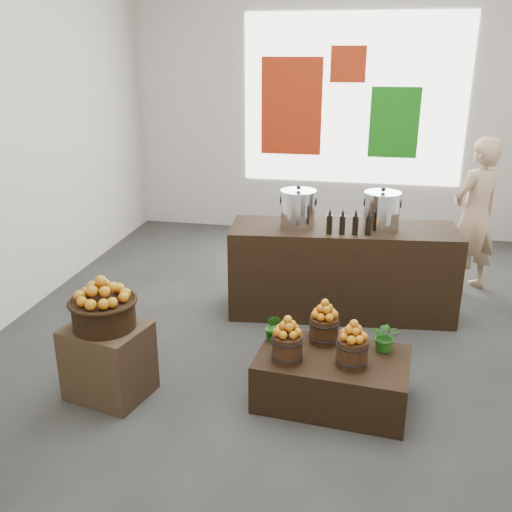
% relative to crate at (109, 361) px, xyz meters
% --- Properties ---
extents(ground, '(7.00, 7.00, 0.00)m').
position_rel_crate_xyz_m(ground, '(1.40, 1.38, -0.31)').
color(ground, '#353533').
rests_on(ground, ground).
extents(back_wall, '(6.00, 0.04, 4.00)m').
position_rel_crate_xyz_m(back_wall, '(1.40, 4.88, 1.69)').
color(back_wall, '#B5B1A7').
rests_on(back_wall, ground).
extents(back_opening, '(3.20, 0.02, 2.40)m').
position_rel_crate_xyz_m(back_opening, '(1.70, 4.86, 1.69)').
color(back_opening, white).
rests_on(back_opening, back_wall).
extents(deco_red_left, '(0.90, 0.04, 1.40)m').
position_rel_crate_xyz_m(deco_red_left, '(0.80, 4.85, 1.59)').
color(deco_red_left, '#9E250C').
rests_on(deco_red_left, back_wall).
extents(deco_green_right, '(0.70, 0.04, 1.00)m').
position_rel_crate_xyz_m(deco_green_right, '(2.30, 4.85, 1.39)').
color(deco_green_right, '#136910').
rests_on(deco_green_right, back_wall).
extents(deco_red_upper, '(0.50, 0.04, 0.50)m').
position_rel_crate_xyz_m(deco_red_upper, '(1.60, 4.85, 2.19)').
color(deco_red_upper, '#9E250C').
rests_on(deco_red_upper, back_wall).
extents(crate, '(0.72, 0.64, 0.62)m').
position_rel_crate_xyz_m(crate, '(0.00, 0.00, 0.00)').
color(crate, '#4F3D24').
rests_on(crate, ground).
extents(wicker_basket, '(0.49, 0.49, 0.22)m').
position_rel_crate_xyz_m(wicker_basket, '(0.00, 0.00, 0.42)').
color(wicker_basket, black).
rests_on(wicker_basket, crate).
extents(apples_in_basket, '(0.39, 0.39, 0.21)m').
position_rel_crate_xyz_m(apples_in_basket, '(0.00, 0.00, 0.64)').
color(apples_in_basket, '#AC1505').
rests_on(apples_in_basket, wicker_basket).
extents(display_table, '(1.25, 0.84, 0.41)m').
position_rel_crate_xyz_m(display_table, '(1.80, 0.25, -0.10)').
color(display_table, black).
rests_on(display_table, ground).
extents(apple_bucket_front_left, '(0.24, 0.24, 0.22)m').
position_rel_crate_xyz_m(apple_bucket_front_left, '(1.45, 0.12, 0.21)').
color(apple_bucket_front_left, '#3A1E0F').
rests_on(apple_bucket_front_left, display_table).
extents(apples_in_bucket_front_left, '(0.18, 0.18, 0.16)m').
position_rel_crate_xyz_m(apples_in_bucket_front_left, '(1.45, 0.12, 0.40)').
color(apples_in_bucket_front_left, '#AC1505').
rests_on(apples_in_bucket_front_left, apple_bucket_front_left).
extents(apple_bucket_front_right, '(0.24, 0.24, 0.22)m').
position_rel_crate_xyz_m(apple_bucket_front_right, '(1.94, 0.15, 0.21)').
color(apple_bucket_front_right, '#3A1E0F').
rests_on(apple_bucket_front_right, display_table).
extents(apples_in_bucket_front_right, '(0.18, 0.18, 0.16)m').
position_rel_crate_xyz_m(apples_in_bucket_front_right, '(1.94, 0.15, 0.40)').
color(apples_in_bucket_front_right, '#AC1505').
rests_on(apples_in_bucket_front_right, apple_bucket_front_right).
extents(apple_bucket_rear, '(0.24, 0.24, 0.22)m').
position_rel_crate_xyz_m(apple_bucket_rear, '(1.70, 0.48, 0.21)').
color(apple_bucket_rear, '#3A1E0F').
rests_on(apple_bucket_rear, display_table).
extents(apples_in_bucket_rear, '(0.18, 0.18, 0.16)m').
position_rel_crate_xyz_m(apples_in_bucket_rear, '(1.70, 0.48, 0.40)').
color(apples_in_bucket_rear, '#AC1505').
rests_on(apples_in_bucket_rear, apple_bucket_rear).
extents(herb_garnish_right, '(0.27, 0.25, 0.26)m').
position_rel_crate_xyz_m(herb_garnish_right, '(2.20, 0.42, 0.23)').
color(herb_garnish_right, '#1B5A13').
rests_on(herb_garnish_right, display_table).
extents(herb_garnish_left, '(0.16, 0.14, 0.25)m').
position_rel_crate_xyz_m(herb_garnish_left, '(1.28, 0.41, 0.22)').
color(herb_garnish_left, '#1B5A13').
rests_on(herb_garnish_left, display_table).
extents(counter, '(2.40, 0.97, 0.96)m').
position_rel_crate_xyz_m(counter, '(1.77, 1.96, 0.17)').
color(counter, black).
rests_on(counter, ground).
extents(stock_pot_left, '(0.36, 0.36, 0.36)m').
position_rel_crate_xyz_m(stock_pot_left, '(1.29, 1.92, 0.83)').
color(stock_pot_left, silver).
rests_on(stock_pot_left, counter).
extents(stock_pot_center, '(0.36, 0.36, 0.36)m').
position_rel_crate_xyz_m(stock_pot_center, '(2.14, 2.00, 0.83)').
color(stock_pot_center, silver).
rests_on(stock_pot_center, counter).
extents(oil_cruets, '(0.35, 0.10, 0.27)m').
position_rel_crate_xyz_m(oil_cruets, '(1.79, 1.73, 0.78)').
color(oil_cruets, black).
rests_on(oil_cruets, counter).
extents(shopper, '(0.79, 0.75, 1.81)m').
position_rel_crate_xyz_m(shopper, '(3.21, 2.88, 0.59)').
color(shopper, tan).
rests_on(shopper, ground).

